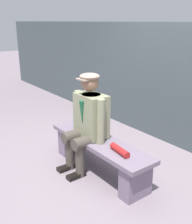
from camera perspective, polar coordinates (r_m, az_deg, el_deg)
name	(u,v)px	position (r m, az deg, el deg)	size (l,w,h in m)	color
ground_plane	(99,171)	(3.56, 0.65, -12.31)	(30.00, 30.00, 0.00)	gray
bench	(99,151)	(3.43, 0.67, -8.23)	(1.60, 0.41, 0.43)	slate
seated_man	(88,119)	(3.36, -1.79, -1.52)	(0.59, 0.57, 1.25)	gray
rolled_magazine	(120,150)	(3.04, 5.04, -8.04)	(0.07, 0.07, 0.29)	#B21E1E
stadium_wall	(179,86)	(4.25, 17.09, 5.32)	(12.00, 0.24, 1.82)	#434D52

